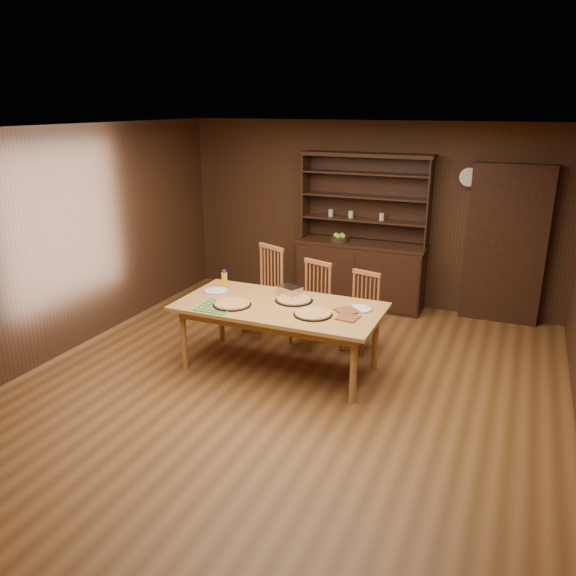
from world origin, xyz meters
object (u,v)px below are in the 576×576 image
at_px(dining_table, 279,311).
at_px(chair_left, 265,287).
at_px(chair_center, 313,301).
at_px(juice_bottle, 224,280).
at_px(china_hutch, 361,265).
at_px(chair_right, 361,309).

distance_m(dining_table, chair_left, 1.11).
distance_m(chair_left, chair_center, 0.69).
distance_m(chair_left, juice_bottle, 0.71).
xyz_separation_m(china_hutch, chair_center, (-0.16, -1.55, -0.05)).
relative_size(china_hutch, chair_center, 2.12).
bearing_deg(chair_left, china_hutch, 84.62).
height_order(china_hutch, chair_left, china_hutch).
bearing_deg(chair_center, juice_bottle, -132.49).
height_order(chair_left, chair_right, chair_left).
bearing_deg(chair_right, chair_center, -160.37).
bearing_deg(chair_center, chair_right, 23.42).
bearing_deg(china_hutch, chair_center, -95.75).
bearing_deg(chair_center, dining_table, -77.47).
bearing_deg(dining_table, china_hutch, 84.42).
bearing_deg(chair_right, dining_table, -113.44).
relative_size(chair_left, juice_bottle, 5.28).
bearing_deg(dining_table, chair_left, 123.23).
bearing_deg(chair_right, china_hutch, 120.44).
xyz_separation_m(dining_table, juice_bottle, (-0.84, 0.30, 0.17)).
xyz_separation_m(chair_right, juice_bottle, (-1.51, -0.58, 0.35)).
distance_m(china_hutch, chair_right, 1.56).
bearing_deg(chair_right, juice_bottle, -144.98).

